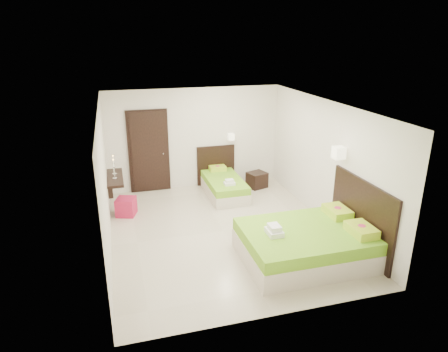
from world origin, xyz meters
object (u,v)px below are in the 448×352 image
object	(u,v)px
bed_single	(223,184)
nightstand	(257,180)
ottoman	(126,207)
bed_double	(310,242)

from	to	relation	value
bed_single	nightstand	bearing A→B (deg)	12.07
bed_single	nightstand	distance (m)	1.01
nightstand	ottoman	distance (m)	3.53
bed_single	ottoman	distance (m)	2.53
bed_double	ottoman	distance (m)	4.18
bed_single	ottoman	size ratio (longest dim) A/B	4.26
nightstand	bed_single	bearing A→B (deg)	174.09
nightstand	ottoman	xyz separation A→B (m)	(-3.43, -0.83, -0.00)
bed_double	nightstand	xyz separation A→B (m)	(0.33, 3.62, -0.13)
bed_single	ottoman	xyz separation A→B (m)	(-2.45, -0.62, -0.06)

